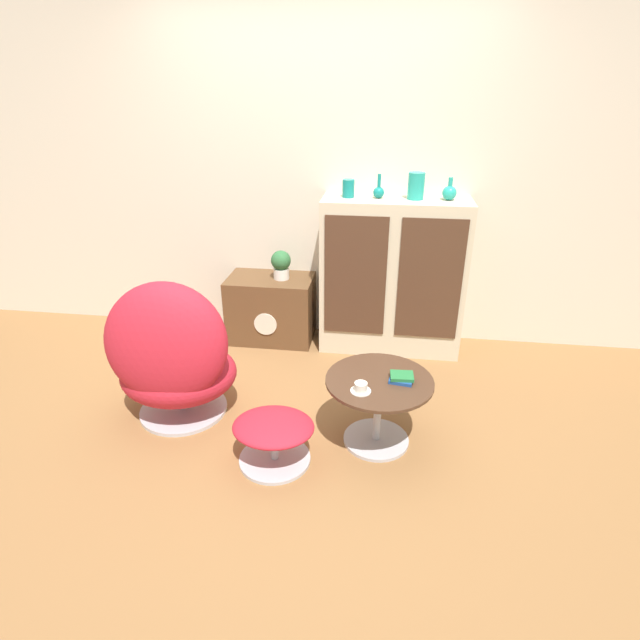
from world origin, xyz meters
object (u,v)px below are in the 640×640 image
object	(u,v)px
egg_chair	(173,360)
ottoman	(274,433)
coffee_table	(378,400)
teacup	(361,388)
book_stack	(401,378)
vase_inner_right	(416,186)
potted_plant	(281,264)
vase_leftmost	(348,188)
vase_rightmost	(449,192)
vase_inner_left	(379,191)
tv_console	(271,308)
sideboard	(392,276)

from	to	relation	value
egg_chair	ottoman	size ratio (longest dim) A/B	2.11
egg_chair	coffee_table	world-z (taller)	egg_chair
teacup	book_stack	size ratio (longest dim) A/B	0.80
vase_inner_right	potted_plant	world-z (taller)	vase_inner_right
egg_chair	vase_leftmost	world-z (taller)	vase_leftmost
coffee_table	vase_leftmost	world-z (taller)	vase_leftmost
vase_inner_right	teacup	distance (m)	1.61
vase_rightmost	potted_plant	distance (m)	1.34
coffee_table	vase_inner_left	size ratio (longest dim) A/B	3.60
tv_console	coffee_table	bearing A→B (deg)	-53.49
sideboard	egg_chair	distance (m)	1.73
egg_chair	coffee_table	bearing A→B (deg)	-3.05
vase_inner_left	ottoman	bearing A→B (deg)	-107.70
vase_leftmost	tv_console	bearing A→B (deg)	-179.75
vase_rightmost	book_stack	distance (m)	1.47
vase_inner_right	book_stack	bearing A→B (deg)	-92.58
vase_inner_left	book_stack	size ratio (longest dim) A/B	1.21
sideboard	coffee_table	world-z (taller)	sideboard
vase_inner_left	potted_plant	xyz separation A→B (m)	(-0.72, -0.00, -0.57)
vase_rightmost	potted_plant	bearing A→B (deg)	-179.90
sideboard	teacup	world-z (taller)	sideboard
sideboard	vase_inner_left	world-z (taller)	vase_inner_left
ottoman	teacup	bearing A→B (deg)	14.15
sideboard	book_stack	bearing A→B (deg)	-86.66
vase_inner_right	sideboard	bearing A→B (deg)	-178.24
vase_rightmost	potted_plant	size ratio (longest dim) A/B	0.69
ottoman	vase_inner_left	bearing A→B (deg)	72.30
vase_leftmost	egg_chair	bearing A→B (deg)	-128.86
egg_chair	teacup	size ratio (longest dim) A/B	8.46
coffee_table	tv_console	bearing A→B (deg)	126.51
egg_chair	tv_console	bearing A→B (deg)	74.11
tv_console	coffee_table	xyz separation A→B (m)	(0.90, -1.22, 0.02)
tv_console	egg_chair	world-z (taller)	egg_chair
coffee_table	vase_inner_right	xyz separation A→B (m)	(0.17, 1.22, 0.98)
vase_inner_left	sideboard	bearing A→B (deg)	-1.68
vase_leftmost	vase_rightmost	world-z (taller)	vase_rightmost
ottoman	book_stack	distance (m)	0.76
vase_inner_left	book_stack	xyz separation A→B (m)	(0.20, -1.22, -0.78)
teacup	coffee_table	bearing A→B (deg)	54.62
ottoman	teacup	xyz separation A→B (m)	(0.46, 0.12, 0.25)
vase_inner_left	teacup	bearing A→B (deg)	-90.53
teacup	sideboard	bearing A→B (deg)	83.91
sideboard	ottoman	size ratio (longest dim) A/B	2.62
tv_console	book_stack	bearing A→B (deg)	-49.96
egg_chair	vase_inner_left	bearing A→B (deg)	45.22
tv_console	vase_leftmost	size ratio (longest dim) A/B	5.36
tv_console	teacup	distance (m)	1.58
vase_leftmost	potted_plant	bearing A→B (deg)	-179.76
tv_console	vase_inner_left	bearing A→B (deg)	0.18
egg_chair	coffee_table	distance (m)	1.24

